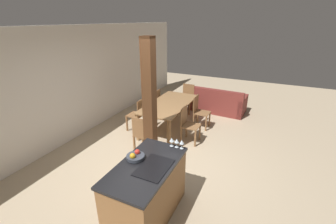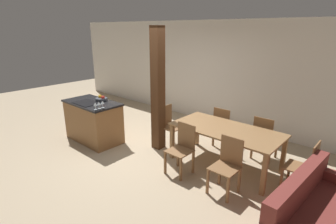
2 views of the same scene
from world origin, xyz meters
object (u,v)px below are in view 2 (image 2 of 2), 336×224
Objects in this scene: dining_table at (226,133)px; wine_glass_far at (102,103)px; dining_chair_far_left at (224,126)px; dining_chair_far_right at (264,137)px; couch at (322,223)px; dining_chair_foot_end at (304,167)px; dining_chair_near_left at (182,148)px; dining_chair_near_right at (227,165)px; wine_glass_near at (95,104)px; kitchen_island at (94,121)px; timber_post at (158,90)px; dining_chair_head_end at (170,125)px; wine_glass_middle at (99,103)px; fruit_bowl at (101,99)px.

wine_glass_far is at bearing -154.23° from dining_table.
dining_chair_far_left is 0.90m from dining_chair_far_right.
dining_chair_foot_end is at bearing 31.34° from couch.
dining_chair_near_left is 1.00× the size of dining_chair_far_right.
dining_chair_far_right is at bearing 33.73° from wine_glass_far.
wine_glass_far is 0.17× the size of dining_chair_near_left.
couch is (1.39, -0.17, -0.19)m from dining_chair_near_right.
dining_chair_near_left is 1.00× the size of dining_chair_far_left.
dining_chair_far_left is at bearing 47.63° from wine_glass_near.
couch is (2.28, -0.17, -0.19)m from dining_chair_near_left.
kitchen_island is 1.53× the size of dining_chair_near_right.
dining_chair_foot_end is 0.35× the size of timber_post.
dining_table is 2.23× the size of dining_chair_near_right.
dining_chair_near_left is at bearing -127.80° from dining_chair_head_end.
dining_chair_far_left is at bearing 122.07° from dining_chair_near_right.
kitchen_island is 9.02× the size of wine_glass_near.
wine_glass_near is 0.08× the size of dining_table.
timber_post is at bearing 52.44° from wine_glass_near.
dining_chair_far_right is (2.69, 1.88, -0.57)m from wine_glass_middle.
dining_chair_near_right is at bearing 0.53° from fruit_bowl.
timber_post is (-1.47, -0.25, 0.62)m from dining_table.
timber_post is (1.31, 0.49, 0.31)m from fruit_bowl.
couch is at bearing -1.73° from fruit_bowl.
wine_glass_near is at bearing 145.10° from dining_chair_head_end.
dining_chair_near_left is 1.00× the size of dining_chair_head_end.
dining_chair_far_right is 2.12m from couch.
dining_chair_near_left is at bearing 14.22° from wine_glass_middle.
wine_glass_middle reaches higher than kitchen_island.
dining_chair_far_right is at bearing 26.88° from kitchen_island.
dining_chair_near_right is (0.90, 0.00, 0.00)m from dining_chair_near_left.
wine_glass_near is 0.17× the size of dining_chair_near_right.
dining_chair_near_right is 0.50× the size of couch.
dining_chair_head_end is at bearing 27.75° from fruit_bowl.
dining_table is at bearing 67.82° from couch.
wine_glass_middle is (0.54, -0.43, 0.08)m from fruit_bowl.
wine_glass_far is 0.08× the size of dining_table.
wine_glass_far is 3.82m from dining_chair_foot_end.
dining_chair_near_left is at bearing -68.53° from dining_chair_foot_end.
dining_chair_far_right is at bearing 34.98° from wine_glass_middle.
kitchen_island is at bearing 34.83° from dining_chair_far_left.
wine_glass_near is 0.17× the size of dining_chair_far_left.
wine_glass_near is 4.17m from couch.
kitchen_island reaches higher than dining_chair_near_left.
wine_glass_near is 3.38m from dining_chair_far_right.
fruit_bowl is 0.30× the size of dining_chair_far_left.
kitchen_island is at bearing -174.22° from dining_chair_near_left.
kitchen_island is at bearing 122.86° from dining_chair_head_end.
fruit_bowl is 0.15× the size of couch.
dining_chair_far_left and dining_chair_far_right have the same top height.
wine_glass_far is 4.15m from couch.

